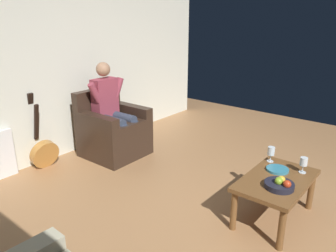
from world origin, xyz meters
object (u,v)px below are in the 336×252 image
(guitar, at_px, (44,151))
(fruit_bowl, at_px, (280,184))
(armchair, at_px, (113,132))
(coffee_table, at_px, (276,185))
(decorative_dish, at_px, (277,169))
(wine_glass_near, at_px, (271,152))
(person_seated, at_px, (112,107))
(wine_glass_far, at_px, (304,163))

(guitar, height_order, fruit_bowl, guitar)
(armchair, xyz_separation_m, coffee_table, (0.08, 2.40, 0.03))
(fruit_bowl, distance_m, decorative_dish, 0.36)
(wine_glass_near, bearing_deg, fruit_bowl, 30.80)
(person_seated, distance_m, decorative_dish, 2.34)
(person_seated, xyz_separation_m, guitar, (0.86, -0.39, -0.48))
(guitar, relative_size, wine_glass_near, 5.94)
(guitar, distance_m, decorative_dish, 2.88)
(armchair, relative_size, decorative_dish, 4.19)
(coffee_table, bearing_deg, guitar, -74.27)
(person_seated, bearing_deg, wine_glass_near, 95.64)
(armchair, height_order, guitar, guitar)
(guitar, bearing_deg, fruit_bowl, 102.23)
(armchair, distance_m, wine_glass_near, 2.22)
(wine_glass_near, xyz_separation_m, wine_glass_far, (0.05, 0.35, -0.00))
(decorative_dish, bearing_deg, guitar, -70.82)
(armchair, bearing_deg, decorative_dish, 91.32)
(coffee_table, bearing_deg, wine_glass_far, 152.41)
(armchair, distance_m, person_seated, 0.36)
(person_seated, distance_m, coffee_table, 2.41)
(guitar, distance_m, fruit_bowl, 2.94)
(person_seated, bearing_deg, coffee_table, 87.38)
(coffee_table, bearing_deg, person_seated, -91.83)
(guitar, relative_size, decorative_dish, 4.48)
(person_seated, bearing_deg, fruit_bowl, 83.72)
(armchair, bearing_deg, wine_glass_near, 95.61)
(coffee_table, distance_m, wine_glass_near, 0.42)
(coffee_table, relative_size, guitar, 0.93)
(person_seated, xyz_separation_m, wine_glass_near, (-0.25, 2.18, -0.15))
(guitar, height_order, decorative_dish, guitar)
(person_seated, bearing_deg, wine_glass_far, 93.72)
(armchair, distance_m, coffee_table, 2.40)
(armchair, xyz_separation_m, guitar, (0.86, -0.38, -0.12))
(fruit_bowl, bearing_deg, coffee_table, -151.96)
(person_seated, height_order, coffee_table, person_seated)
(person_seated, relative_size, wine_glass_far, 8.16)
(guitar, bearing_deg, coffee_table, 105.73)
(armchair, height_order, fruit_bowl, armchair)
(guitar, xyz_separation_m, fruit_bowl, (-0.62, 2.86, 0.25))
(coffee_table, height_order, fruit_bowl, fruit_bowl)
(guitar, relative_size, wine_glass_far, 6.13)
(coffee_table, relative_size, decorative_dish, 4.16)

